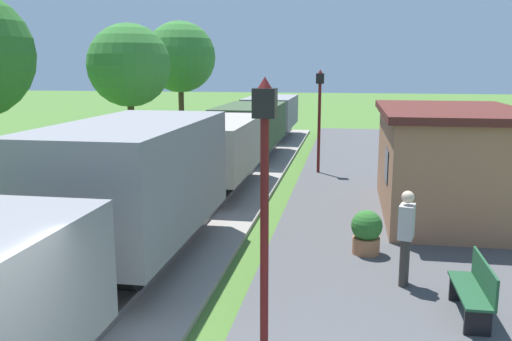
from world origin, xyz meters
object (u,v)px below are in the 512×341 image
object	(u,v)px
station_hut	(448,161)
lamp_post_near	(265,170)
tree_field_distant	(180,57)
freight_train	(211,150)
person_waiting	(406,234)
bench_near_hut	(475,289)
tree_field_left	(129,66)
potted_planter	(367,231)
lamp_post_far	(320,102)

from	to	relation	value
station_hut	lamp_post_near	world-z (taller)	lamp_post_near
station_hut	tree_field_distant	world-z (taller)	tree_field_distant
tree_field_distant	freight_train	bearing A→B (deg)	-68.20
lamp_post_near	freight_train	bearing A→B (deg)	108.02
lamp_post_near	person_waiting	bearing A→B (deg)	53.80
freight_train	station_hut	world-z (taller)	station_hut
station_hut	lamp_post_near	xyz separation A→B (m)	(-3.59, -7.89, 1.15)
freight_train	bench_near_hut	size ratio (longest dim) A/B	21.73
bench_near_hut	tree_field_distant	size ratio (longest dim) A/B	0.24
station_hut	freight_train	bearing A→B (deg)	163.81
freight_train	lamp_post_near	xyz separation A→B (m)	(3.21, -9.87, 1.34)
tree_field_left	potted_planter	bearing A→B (deg)	-48.40
lamp_post_far	tree_field_left	xyz separation A→B (m)	(-7.92, 1.96, 1.28)
freight_train	lamp_post_far	bearing A→B (deg)	44.30
freight_train	tree_field_distant	world-z (taller)	tree_field_distant
station_hut	bench_near_hut	bearing A→B (deg)	-95.28
tree_field_left	lamp_post_far	bearing A→B (deg)	-13.89
lamp_post_far	tree_field_distant	xyz separation A→B (m)	(-7.48, 7.54, 1.69)
freight_train	lamp_post_far	distance (m)	4.68
bench_near_hut	person_waiting	size ratio (longest dim) A/B	0.88
person_waiting	lamp_post_near	distance (m)	3.87
station_hut	lamp_post_far	bearing A→B (deg)	125.10
station_hut	lamp_post_near	size ratio (longest dim) A/B	1.57
bench_near_hut	person_waiting	distance (m)	1.55
station_hut	tree_field_distant	bearing A→B (deg)	131.19
potted_planter	tree_field_distant	world-z (taller)	tree_field_distant
freight_train	person_waiting	world-z (taller)	freight_train
freight_train	bench_near_hut	distance (m)	10.30
station_hut	person_waiting	distance (m)	5.30
lamp_post_near	tree_field_distant	size ratio (longest dim) A/B	0.59
lamp_post_near	tree_field_left	distance (m)	16.98
lamp_post_far	potted_planter	bearing A→B (deg)	-80.37
station_hut	lamp_post_far	xyz separation A→B (m)	(-3.59, 5.11, 1.15)
potted_planter	lamp_post_near	size ratio (longest dim) A/B	0.25
station_hut	tree_field_distant	size ratio (longest dim) A/B	0.92
person_waiting	potted_planter	xyz separation A→B (m)	(-0.61, 1.55, -0.46)
lamp_post_near	tree_field_distant	bearing A→B (deg)	110.01
lamp_post_far	tree_field_left	distance (m)	8.26
station_hut	tree_field_left	world-z (taller)	tree_field_left
tree_field_left	tree_field_distant	world-z (taller)	tree_field_distant
lamp_post_near	tree_field_left	world-z (taller)	tree_field_left
freight_train	lamp_post_far	size ratio (longest dim) A/B	8.81
bench_near_hut	station_hut	bearing A→B (deg)	84.72
potted_planter	lamp_post_near	world-z (taller)	lamp_post_near
lamp_post_near	station_hut	bearing A→B (deg)	65.54
tree_field_distant	person_waiting	bearing A→B (deg)	-61.65
freight_train	lamp_post_near	size ratio (longest dim) A/B	8.81
bench_near_hut	freight_train	bearing A→B (deg)	127.28
tree_field_distant	station_hut	bearing A→B (deg)	-48.81
station_hut	potted_planter	distance (m)	4.20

